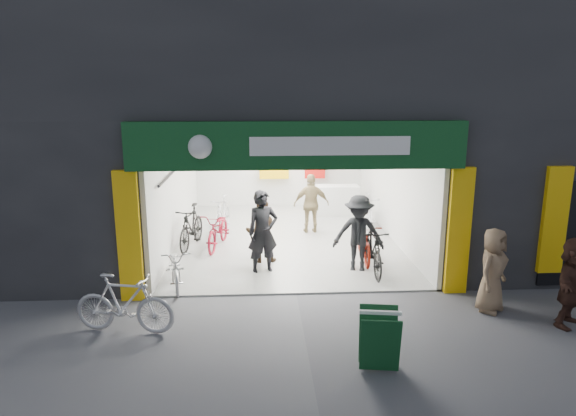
{
  "coord_description": "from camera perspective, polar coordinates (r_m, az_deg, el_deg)",
  "views": [
    {
      "loc": [
        -0.75,
        -9.71,
        4.12
      ],
      "look_at": [
        -0.09,
        1.5,
        1.46
      ],
      "focal_mm": 32.0,
      "sensor_mm": 36.0,
      "label": 1
    }
  ],
  "objects": [
    {
      "name": "parked_bike",
      "position": [
        9.3,
        -17.74,
        -10.06
      ],
      "size": [
        1.82,
        0.82,
        1.06
      ],
      "primitive_type": "imported",
      "rotation": [
        0.0,
        0.0,
        1.38
      ],
      "color": "silver",
      "rests_on": "ground"
    },
    {
      "name": "pedestrian_far",
      "position": [
        10.3,
        29.06,
        -7.22
      ],
      "size": [
        1.46,
        1.3,
        1.6
      ],
      "primitive_type": "imported",
      "rotation": [
        0.0,
        0.0,
        0.68
      ],
      "color": "#3E251C",
      "rests_on": "ground"
    },
    {
      "name": "bike_left_back",
      "position": [
        15.07,
        -7.29,
        -0.63
      ],
      "size": [
        0.77,
        1.77,
        1.03
      ],
      "primitive_type": "imported",
      "rotation": [
        0.0,
        0.0,
        -0.17
      ],
      "color": "silver",
      "rests_on": "ground"
    },
    {
      "name": "sandwich_board",
      "position": [
        7.94,
        10.11,
        -14.05
      ],
      "size": [
        0.66,
        0.67,
        0.9
      ],
      "rotation": [
        0.0,
        0.0,
        -0.15
      ],
      "color": "#0F3C1C",
      "rests_on": "ground"
    },
    {
      "name": "bike_right_back",
      "position": [
        15.28,
        8.99,
        -0.43
      ],
      "size": [
        0.71,
        1.82,
        1.06
      ],
      "primitive_type": "imported",
      "rotation": [
        0.0,
        0.0,
        -0.12
      ],
      "color": "silver",
      "rests_on": "ground"
    },
    {
      "name": "pedestrian_near",
      "position": [
        10.31,
        21.76,
        -6.43
      ],
      "size": [
        0.92,
        0.91,
        1.61
      ],
      "primitive_type": "imported",
      "rotation": [
        0.0,
        0.0,
        0.76
      ],
      "color": "#7C6148",
      "rests_on": "ground"
    },
    {
      "name": "bike_left_midfront",
      "position": [
        13.56,
        -10.69,
        -2.1
      ],
      "size": [
        0.87,
        1.95,
        1.13
      ],
      "primitive_type": "imported",
      "rotation": [
        0.0,
        0.0,
        -0.18
      ],
      "color": "black",
      "rests_on": "ground"
    },
    {
      "name": "customer_c",
      "position": [
        11.67,
        7.85,
        -2.87
      ],
      "size": [
        1.26,
        0.87,
        1.78
      ],
      "primitive_type": "imported",
      "rotation": [
        0.0,
        0.0,
        -0.2
      ],
      "color": "black",
      "rests_on": "ground"
    },
    {
      "name": "customer_d",
      "position": [
        14.62,
        2.61,
        0.43
      ],
      "size": [
        1.02,
        0.44,
        1.73
      ],
      "primitive_type": "imported",
      "rotation": [
        0.0,
        0.0,
        3.16
      ],
      "color": "olive",
      "rests_on": "ground"
    },
    {
      "name": "ground",
      "position": [
        10.57,
        0.95,
        -9.61
      ],
      "size": [
        60.0,
        60.0,
        0.0
      ],
      "primitive_type": "plane",
      "color": "#56565B",
      "rests_on": "ground"
    },
    {
      "name": "bike_left_midback",
      "position": [
        13.48,
        -7.74,
        -2.44
      ],
      "size": [
        0.96,
        1.94,
        0.98
      ],
      "primitive_type": "imported",
      "rotation": [
        0.0,
        0.0,
        -0.17
      ],
      "color": "maroon",
      "rests_on": "ground"
    },
    {
      "name": "bike_left_front",
      "position": [
        11.09,
        -12.36,
        -6.41
      ],
      "size": [
        0.89,
        1.74,
        0.87
      ],
      "primitive_type": "imported",
      "rotation": [
        0.0,
        0.0,
        0.2
      ],
      "color": "#A2A3A7",
      "rests_on": "ground"
    },
    {
      "name": "building",
      "position": [
        14.79,
        3.15,
        14.06
      ],
      "size": [
        17.0,
        10.27,
        8.0
      ],
      "color": "#232326",
      "rests_on": "ground"
    },
    {
      "name": "bike_right_mid",
      "position": [
        12.56,
        8.48,
        -3.64
      ],
      "size": [
        0.76,
        1.88,
        0.97
      ],
      "primitive_type": "imported",
      "rotation": [
        0.0,
        0.0,
        -0.06
      ],
      "color": "maroon",
      "rests_on": "ground"
    },
    {
      "name": "customer_b",
      "position": [
        12.21,
        -3.01,
        -2.65
      ],
      "size": [
        0.8,
        0.66,
        1.52
      ],
      "primitive_type": "imported",
      "rotation": [
        0.0,
        0.0,
        3.25
      ],
      "color": "#322316",
      "rests_on": "ground"
    },
    {
      "name": "bike_right_front",
      "position": [
        11.71,
        9.38,
        -4.6
      ],
      "size": [
        0.54,
        1.84,
        1.1
      ],
      "primitive_type": "imported",
      "rotation": [
        0.0,
        0.0,
        -0.01
      ],
      "color": "black",
      "rests_on": "ground"
    },
    {
      "name": "customer_a",
      "position": [
        11.48,
        -2.81,
        -2.71
      ],
      "size": [
        0.79,
        0.63,
        1.9
      ],
      "primitive_type": "imported",
      "rotation": [
        0.0,
        0.0,
        0.28
      ],
      "color": "black",
      "rests_on": "ground"
    }
  ]
}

